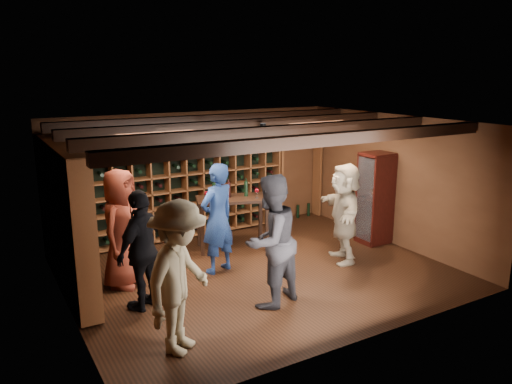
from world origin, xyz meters
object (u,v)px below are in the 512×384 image
display_cabinet (375,200)px  guest_woman_black (143,250)px  guest_khaki (179,278)px  man_grey_suit (271,241)px  man_blue_shirt (217,218)px  guest_red_floral (121,228)px  tasting_table (232,204)px  guest_beige (344,213)px

display_cabinet → guest_woman_black: display_cabinet is taller
display_cabinet → guest_khaki: guest_khaki is taller
man_grey_suit → guest_khaki: bearing=-0.3°
man_blue_shirt → man_grey_suit: (0.12, -1.47, 0.03)m
guest_red_floral → tasting_table: (2.25, 0.63, -0.07)m
man_grey_suit → guest_red_floral: size_ratio=1.03×
guest_red_floral → guest_beige: guest_red_floral is taller
man_grey_suit → guest_red_floral: bearing=-64.4°
guest_red_floral → guest_beige: 3.76m
guest_woman_black → tasting_table: (2.20, 1.52, 0.00)m
guest_beige → tasting_table: guest_beige is taller
guest_khaki → tasting_table: 3.59m
guest_beige → guest_red_floral: bearing=-79.3°
tasting_table → display_cabinet: bearing=-5.0°
guest_woman_black → guest_khaki: guest_khaki is taller
display_cabinet → guest_beige: bearing=-158.5°
man_blue_shirt → guest_red_floral: guest_red_floral is taller
man_grey_suit → guest_khaki: 1.65m
man_grey_suit → display_cabinet: bearing=-176.5°
display_cabinet → guest_khaki: bearing=-159.5°
guest_red_floral → guest_beige: (3.66, -0.90, -0.05)m
man_blue_shirt → guest_beige: (2.13, -0.66, -0.05)m
man_grey_suit → guest_red_floral: man_grey_suit is taller
man_blue_shirt → man_grey_suit: 1.47m
guest_red_floral → guest_khaki: bearing=-137.3°
guest_khaki → display_cabinet: bearing=-19.3°
man_blue_shirt → guest_beige: bearing=145.2°
guest_woman_black → guest_beige: bearing=145.7°
tasting_table → guest_woman_black: bearing=-127.5°
guest_woman_black → tasting_table: size_ratio=1.18×
man_grey_suit → man_blue_shirt: bearing=-103.7°
guest_woman_black → display_cabinet: bearing=151.2°
man_grey_suit → guest_khaki: (-1.57, -0.51, -0.02)m
guest_khaki → tasting_table: guest_khaki is taller
guest_khaki → guest_beige: size_ratio=1.07×
display_cabinet → guest_red_floral: 4.82m
man_grey_suit → guest_woman_black: bearing=-45.5°
man_blue_shirt → guest_red_floral: 1.54m
display_cabinet → man_blue_shirt: bearing=176.3°
man_grey_suit → guest_woman_black: size_ratio=1.11×
guest_khaki → tasting_table: bearing=12.8°
man_blue_shirt → guest_khaki: bearing=36.1°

